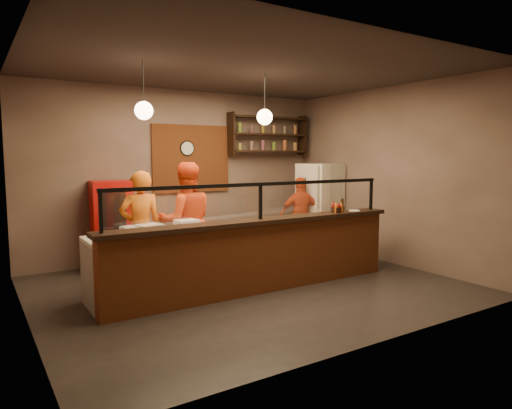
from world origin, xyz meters
TOP-DOWN VIEW (x-y plane):
  - floor at (0.00, 0.00)m, footprint 6.00×6.00m
  - ceiling at (0.00, 0.00)m, footprint 6.00×6.00m
  - wall_back at (0.00, 2.50)m, footprint 6.00×0.00m
  - wall_left at (-3.00, 0.00)m, footprint 0.00×5.00m
  - wall_right at (3.00, 0.00)m, footprint 0.00×5.00m
  - wall_front at (0.00, -2.50)m, footprint 6.00×0.00m
  - brick_patch at (0.20, 2.47)m, footprint 1.60×0.04m
  - service_counter at (0.00, -0.30)m, footprint 4.60×0.25m
  - counter_ledge at (0.00, -0.30)m, footprint 4.70×0.37m
  - worktop_cabinet at (0.00, 0.20)m, footprint 4.60×0.75m
  - worktop at (0.00, 0.20)m, footprint 4.60×0.75m
  - sneeze_guard at (0.00, -0.30)m, footprint 4.50×0.05m
  - wall_shelving at (1.90, 2.32)m, footprint 1.84×0.28m
  - wall_clock at (0.10, 2.46)m, footprint 0.30×0.04m
  - pendant_left at (-1.50, 0.20)m, footprint 0.24×0.24m
  - pendant_right at (0.40, 0.20)m, footprint 0.24×0.24m
  - cook_left at (-1.33, 0.97)m, footprint 0.68×0.49m
  - cook_mid at (-0.63, 0.89)m, footprint 1.03×0.88m
  - cook_right at (2.05, 1.38)m, footprint 0.97×0.65m
  - fridge at (2.60, 1.47)m, footprint 0.86×0.82m
  - red_cooler at (-1.45, 2.15)m, footprint 0.71×0.66m
  - pizza_dough at (-0.07, 0.31)m, footprint 0.65×0.65m
  - prep_tub_a at (-1.71, 0.09)m, footprint 0.34×0.29m
  - prep_tub_b at (-0.90, 0.24)m, footprint 0.33×0.27m
  - prep_tub_c at (-1.52, 0.05)m, footprint 0.38×0.34m
  - rolling_pin at (-0.52, 0.34)m, footprint 0.38×0.13m
  - condiment_caddy at (1.43, -0.33)m, footprint 0.18×0.15m
  - pepper_mill at (1.53, -0.35)m, footprint 0.06×0.06m
  - small_plate at (1.82, -0.32)m, footprint 0.19×0.19m

SIDE VIEW (x-z plane):
  - floor at x=0.00m, z-range 0.00..0.00m
  - worktop_cabinet at x=0.00m, z-range 0.00..0.85m
  - service_counter at x=0.00m, z-range 0.00..1.00m
  - red_cooler at x=-1.45m, z-range 0.00..1.54m
  - cook_right at x=2.05m, z-range 0.00..1.54m
  - cook_left at x=-1.33m, z-range 0.00..1.74m
  - worktop at x=0.00m, z-range 0.85..0.90m
  - fridge at x=2.60m, z-range 0.00..1.80m
  - pizza_dough at x=-0.07m, z-range 0.90..0.91m
  - cook_mid at x=-0.63m, z-range 0.00..1.86m
  - rolling_pin at x=-0.52m, z-range 0.90..0.96m
  - prep_tub_a at x=-1.71m, z-range 0.90..1.05m
  - prep_tub_b at x=-0.90m, z-range 0.90..1.05m
  - prep_tub_c at x=-1.52m, z-range 0.90..1.06m
  - counter_ledge at x=0.00m, z-range 1.00..1.06m
  - small_plate at x=1.82m, z-range 1.06..1.07m
  - condiment_caddy at x=1.43m, z-range 1.06..1.15m
  - pepper_mill at x=1.53m, z-range 1.06..1.28m
  - sneeze_guard at x=0.00m, z-range 1.11..1.63m
  - wall_back at x=0.00m, z-range -1.40..4.60m
  - wall_left at x=-3.00m, z-range -0.90..4.10m
  - wall_right at x=3.00m, z-range -0.90..4.10m
  - wall_front at x=0.00m, z-range -1.40..4.60m
  - brick_patch at x=0.20m, z-range 1.25..2.55m
  - wall_clock at x=0.10m, z-range 1.95..2.25m
  - wall_shelving at x=1.90m, z-range 1.98..2.83m
  - pendant_left at x=-1.50m, z-range 2.17..2.94m
  - pendant_right at x=0.40m, z-range 2.17..2.94m
  - ceiling at x=0.00m, z-range 3.20..3.20m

